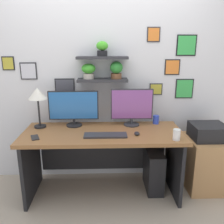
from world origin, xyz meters
TOP-DOWN VIEW (x-y plane):
  - ground_plane at (0.00, 0.00)m, footprint 8.00×8.00m
  - back_wall_assembly at (0.00, 0.44)m, footprint 4.40×0.24m
  - desk at (0.00, 0.06)m, footprint 1.72×0.68m
  - monitor_left at (-0.33, 0.22)m, footprint 0.57×0.18m
  - monitor_right at (0.33, 0.22)m, footprint 0.48×0.18m
  - keyboard at (0.03, -0.13)m, footprint 0.44×0.14m
  - computer_mouse at (0.35, -0.10)m, footprint 0.06×0.09m
  - desk_lamp at (-0.71, 0.17)m, footprint 0.20×0.20m
  - cell_phone at (-0.68, -0.15)m, footprint 0.12×0.16m
  - pen_cup at (0.63, 0.26)m, footprint 0.07×0.07m
  - water_cup at (0.72, -0.25)m, footprint 0.07×0.07m
  - drawer_cabinet at (1.20, 0.09)m, footprint 0.44×0.50m
  - printer at (1.20, 0.09)m, footprint 0.38×0.34m
  - computer_tower_right at (0.59, 0.07)m, footprint 0.18×0.40m

SIDE VIEW (x-z plane):
  - ground_plane at x=0.00m, z-range 0.00..0.00m
  - computer_tower_right at x=0.59m, z-range 0.00..0.48m
  - drawer_cabinet at x=1.20m, z-range 0.00..0.62m
  - desk at x=0.00m, z-range 0.17..0.92m
  - printer at x=1.20m, z-range 0.62..0.79m
  - cell_phone at x=-0.68m, z-range 0.75..0.76m
  - keyboard at x=0.03m, z-range 0.75..0.77m
  - computer_mouse at x=0.35m, z-range 0.75..0.78m
  - pen_cup at x=0.63m, z-range 0.75..0.85m
  - water_cup at x=0.72m, z-range 0.75..0.86m
  - monitor_left at x=-0.33m, z-range 0.76..1.17m
  - monitor_right at x=0.33m, z-range 0.76..1.19m
  - desk_lamp at x=-0.71m, z-range 0.89..1.34m
  - back_wall_assembly at x=0.00m, z-range 0.00..2.70m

